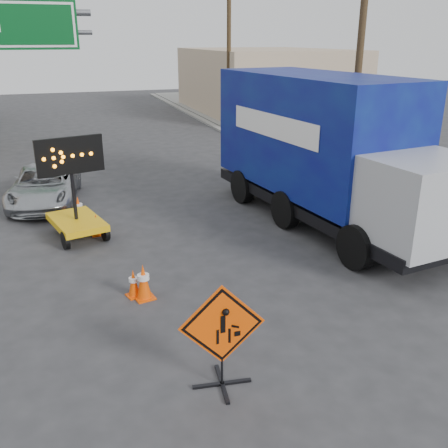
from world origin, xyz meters
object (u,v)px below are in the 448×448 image
box_truck (326,159)px  construction_sign (222,334)px  pickup_truck (45,185)px  arrow_board (76,216)px

box_truck → construction_sign: bearing=-137.5°
construction_sign → box_truck: bearing=57.1°
construction_sign → pickup_truck: (-2.67, 11.19, -0.34)m
arrow_board → pickup_truck: bearing=88.7°
box_truck → pickup_truck: bearing=142.6°
arrow_board → construction_sign: bearing=-90.7°
pickup_truck → arrow_board: bearing=-69.0°
pickup_truck → box_truck: 9.51m
arrow_board → box_truck: 7.50m
construction_sign → arrow_board: 7.78m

